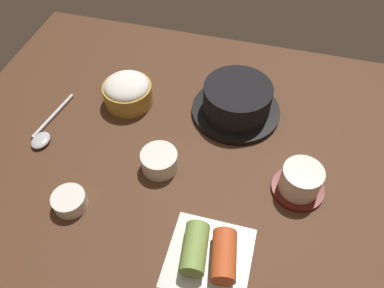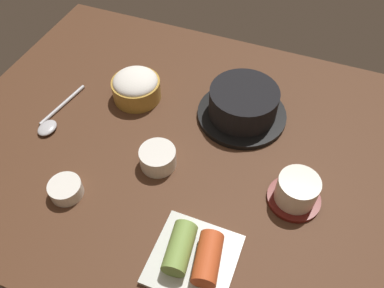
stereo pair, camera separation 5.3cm
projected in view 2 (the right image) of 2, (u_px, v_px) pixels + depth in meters
dining_table at (187, 146)px, 80.32cm from camera, size 100.00×76.00×2.00cm
stone_pot at (243, 105)px, 81.73cm from camera, size 19.44×19.44×7.41cm
rice_bowl at (136, 86)px, 85.78cm from camera, size 10.90×10.90×6.58cm
tea_cup_with_saucer at (296, 191)px, 68.75cm from camera, size 9.88×9.88×6.05cm
banchan_cup_center at (158, 157)px, 74.56cm from camera, size 7.18×7.18×3.98cm
kimchi_plate at (194, 256)px, 62.06cm from camera, size 13.76×13.76×5.06cm
side_bowl_near at (66, 189)px, 70.68cm from camera, size 6.16×6.16×2.85cm
spoon at (52, 121)px, 82.71cm from camera, size 4.44×16.31×1.35cm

